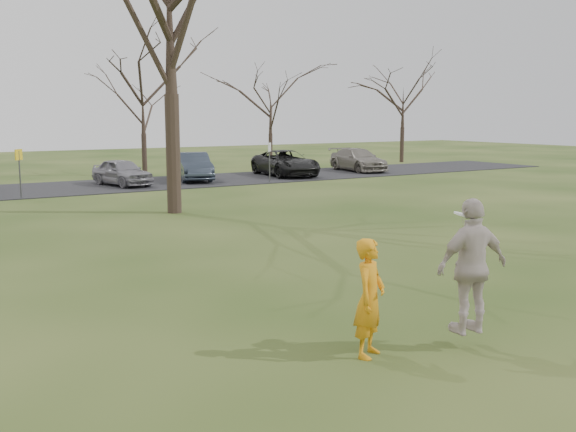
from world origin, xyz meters
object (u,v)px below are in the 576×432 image
at_px(car_4, 122,172).
at_px(car_6, 286,163).
at_px(catching_play, 472,266).
at_px(car_7, 358,160).
at_px(car_5, 193,166).
at_px(player_defender, 370,298).
at_px(big_tree, 169,11).

bearing_deg(car_4, car_6, -11.00).
distance_m(car_6, catching_play, 27.90).
distance_m(car_4, car_7, 15.08).
bearing_deg(car_5, catching_play, -89.84).
bearing_deg(car_6, player_defender, -113.22).
xyz_separation_m(car_5, car_6, (5.59, -0.26, -0.01)).
bearing_deg(catching_play, car_6, 64.21).
bearing_deg(big_tree, player_defender, -101.14).
bearing_deg(big_tree, car_7, 32.25).
distance_m(car_5, car_6, 5.59).
height_order(car_6, catching_play, catching_play).
height_order(car_7, catching_play, catching_play).
bearing_deg(player_defender, car_6, 29.48).
height_order(car_4, car_5, car_5).
bearing_deg(car_7, car_4, -171.52).
distance_m(car_4, car_6, 9.59).
bearing_deg(catching_play, car_5, 75.53).
bearing_deg(car_6, car_4, -172.73).
relative_size(player_defender, car_4, 0.45).
xyz_separation_m(player_defender, big_tree, (2.89, 14.69, 6.13)).
height_order(car_4, car_7, car_7).
distance_m(player_defender, car_6, 28.10).
xyz_separation_m(car_7, catching_play, (-17.62, -25.46, 0.53)).
distance_m(car_6, car_7, 5.50).
height_order(car_4, big_tree, big_tree).
relative_size(car_5, big_tree, 0.32).
bearing_deg(car_5, big_tree, -102.23).
relative_size(car_4, catching_play, 1.90).
xyz_separation_m(player_defender, car_5, (8.03, 24.83, -0.10)).
relative_size(car_4, car_5, 0.87).
relative_size(car_4, car_7, 0.81).
height_order(car_5, car_6, car_5).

